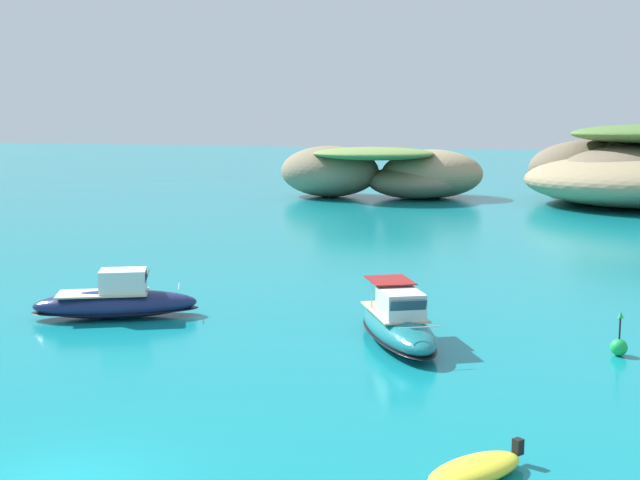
# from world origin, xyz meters

# --- Properties ---
(islet_small) EXTENTS (23.44, 16.19, 5.07)m
(islet_small) POSITION_xyz_m (-13.06, 64.84, 2.53)
(islet_small) COLOR #9E8966
(islet_small) RESTS_ON ground
(motorboat_teal) EXTENTS (5.08, 6.47, 2.02)m
(motorboat_teal) POSITION_xyz_m (3.42, 13.70, 0.65)
(motorboat_teal) COLOR #19727A
(motorboat_teal) RESTS_ON ground
(motorboat_navy) EXTENTS (6.51, 4.90, 1.90)m
(motorboat_navy) POSITION_xyz_m (-7.88, 13.17, 0.64)
(motorboat_navy) COLOR navy
(motorboat_navy) RESTS_ON ground
(dinghy_tender) EXTENTS (2.30, 2.79, 0.58)m
(dinghy_tender) POSITION_xyz_m (8.11, 3.75, 0.22)
(dinghy_tender) COLOR yellow
(dinghy_tender) RESTS_ON ground
(channel_buoy) EXTENTS (0.56, 0.56, 1.48)m
(channel_buoy) POSITION_xyz_m (10.62, 14.90, 0.34)
(channel_buoy) COLOR green
(channel_buoy) RESTS_ON ground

